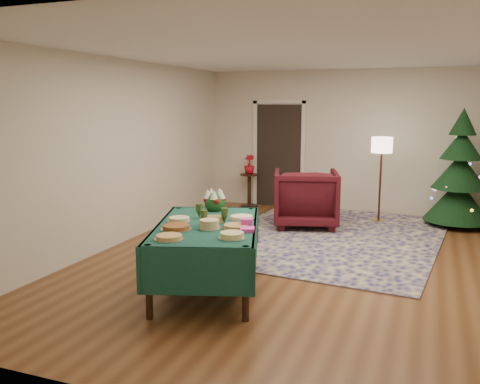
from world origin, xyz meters
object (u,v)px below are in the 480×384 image
at_px(armchair, 306,195).
at_px(floor_lamp, 382,150).
at_px(buffet_table, 207,237).
at_px(potted_plant, 249,169).
at_px(side_table, 249,191).
at_px(gift_box, 247,223).
at_px(christmas_tree, 460,174).

distance_m(armchair, floor_lamp, 1.58).
distance_m(buffet_table, potted_plant, 4.66).
bearing_deg(armchair, side_table, -56.65).
distance_m(side_table, potted_plant, 0.45).
xyz_separation_m(buffet_table, floor_lamp, (1.46, 4.09, 0.67)).
relative_size(gift_box, armchair, 0.11).
xyz_separation_m(armchair, christmas_tree, (2.40, 0.95, 0.36)).
bearing_deg(christmas_tree, buffet_table, -122.95).
bearing_deg(buffet_table, side_table, 103.99).
xyz_separation_m(floor_lamp, side_table, (-2.59, 0.42, -0.94)).
height_order(buffet_table, potted_plant, potted_plant).
relative_size(buffet_table, christmas_tree, 1.08).
bearing_deg(buffet_table, christmas_tree, 57.05).
relative_size(armchair, christmas_tree, 0.54).
height_order(buffet_table, christmas_tree, christmas_tree).
bearing_deg(armchair, christmas_tree, -174.57).
relative_size(floor_lamp, side_table, 2.23).
bearing_deg(christmas_tree, potted_plant, 175.55).
bearing_deg(floor_lamp, armchair, -143.94).
distance_m(side_table, christmas_tree, 3.91).
bearing_deg(christmas_tree, side_table, 175.55).
height_order(side_table, potted_plant, potted_plant).
xyz_separation_m(buffet_table, christmas_tree, (2.73, 4.22, 0.30)).
bearing_deg(potted_plant, buffet_table, -76.01).
distance_m(buffet_table, christmas_tree, 5.03).
xyz_separation_m(side_table, potted_plant, (0.00, -0.00, 0.45)).
relative_size(side_table, christmas_tree, 0.34).
bearing_deg(potted_plant, christmas_tree, -4.45).
relative_size(buffet_table, floor_lamp, 1.44).
bearing_deg(gift_box, buffet_table, -177.90).
height_order(gift_box, potted_plant, potted_plant).
relative_size(floor_lamp, potted_plant, 3.84).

